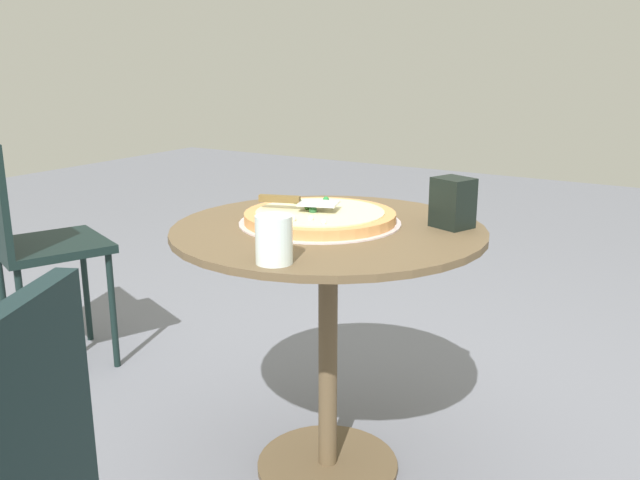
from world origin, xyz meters
TOP-DOWN VIEW (x-y plane):
  - ground_plane at (0.00, 0.00)m, footprint 10.00×10.00m
  - patio_table at (0.00, 0.00)m, footprint 0.80×0.80m
  - pizza_on_tray at (-0.04, 0.02)m, footprint 0.42×0.42m
  - pizza_server at (-0.10, 0.00)m, footprint 0.21×0.11m
  - drinking_cup at (0.06, -0.33)m, footprint 0.08×0.08m
  - napkin_dispenser at (0.27, 0.16)m, footprint 0.11×0.11m
  - patio_chair_near at (-1.23, -0.00)m, footprint 0.48×0.48m

SIDE VIEW (x-z plane):
  - ground_plane at x=0.00m, z-range 0.00..0.00m
  - patio_chair_near at x=-1.23m, z-range 0.08..0.93m
  - patio_table at x=0.00m, z-range 0.19..0.88m
  - pizza_on_tray at x=-0.04m, z-range 0.69..0.74m
  - drinking_cup at x=0.06m, z-range 0.70..0.80m
  - pizza_server at x=-0.10m, z-range 0.75..0.76m
  - napkin_dispenser at x=0.27m, z-range 0.70..0.83m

